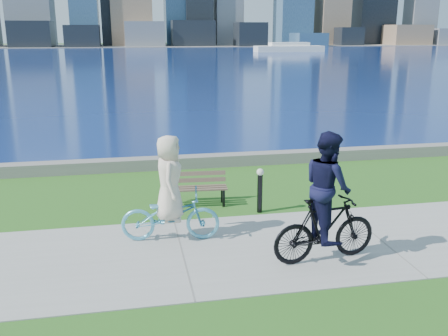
% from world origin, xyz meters
% --- Properties ---
extents(ground, '(320.00, 320.00, 0.00)m').
position_xyz_m(ground, '(0.00, 0.00, 0.00)').
color(ground, '#215516').
rests_on(ground, ground).
extents(concrete_path, '(80.00, 3.50, 0.02)m').
position_xyz_m(concrete_path, '(0.00, 0.00, 0.01)').
color(concrete_path, gray).
rests_on(concrete_path, ground).
extents(seawall, '(90.00, 0.50, 0.35)m').
position_xyz_m(seawall, '(0.00, 6.20, 0.17)').
color(seawall, slate).
rests_on(seawall, ground).
extents(bay_water, '(320.00, 131.00, 0.01)m').
position_xyz_m(bay_water, '(0.00, 72.00, 0.00)').
color(bay_water, navy).
rests_on(bay_water, ground).
extents(far_shore, '(320.00, 30.00, 0.12)m').
position_xyz_m(far_shore, '(0.00, 130.00, 0.06)').
color(far_shore, gray).
rests_on(far_shore, ground).
extents(ferry_far, '(13.18, 3.76, 1.79)m').
position_xyz_m(ferry_far, '(26.12, 85.88, 0.74)').
color(ferry_far, white).
rests_on(ferry_far, ground).
extents(park_bench, '(1.55, 0.63, 0.78)m').
position_xyz_m(park_bench, '(-3.37, 2.78, 0.48)').
color(park_bench, black).
rests_on(park_bench, ground).
extents(bollard_lamp, '(0.17, 0.17, 1.06)m').
position_xyz_m(bollard_lamp, '(-1.98, 1.96, 0.60)').
color(bollard_lamp, black).
rests_on(bollard_lamp, ground).
extents(cyclist_woman, '(0.91, 2.03, 2.14)m').
position_xyz_m(cyclist_woman, '(-4.15, 0.74, 0.82)').
color(cyclist_woman, '#58B4D7').
rests_on(cyclist_woman, ground).
extents(cyclist_man, '(0.85, 2.06, 2.41)m').
position_xyz_m(cyclist_man, '(-1.48, -0.73, 1.03)').
color(cyclist_man, black).
rests_on(cyclist_man, ground).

